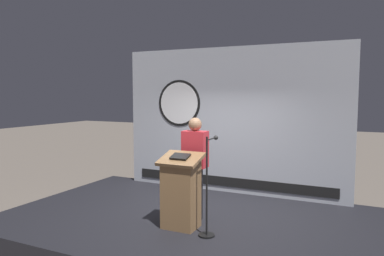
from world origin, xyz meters
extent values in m
plane|color=#6B6056|center=(0.00, 0.00, 0.00)|extent=(40.00, 40.00, 0.00)
cube|color=black|center=(0.00, 0.00, 0.15)|extent=(6.40, 4.00, 0.30)
cube|color=#B2B7C1|center=(0.00, 1.85, 1.82)|extent=(4.84, 0.10, 3.05)
cylinder|color=black|center=(-1.19, 1.80, 2.17)|extent=(1.02, 0.02, 1.02)
cylinder|color=white|center=(-1.19, 1.79, 2.17)|extent=(0.91, 0.02, 0.91)
cube|color=black|center=(0.00, 1.79, 0.52)|extent=(4.36, 0.02, 0.20)
cube|color=olive|center=(0.03, -0.49, 0.83)|extent=(0.52, 0.40, 1.05)
cube|color=olive|center=(0.03, -0.49, 1.38)|extent=(0.64, 0.49, 0.19)
cube|color=black|center=(0.03, -0.51, 1.43)|extent=(0.28, 0.20, 0.08)
cylinder|color=black|center=(0.04, -0.01, 0.73)|extent=(0.26, 0.26, 0.87)
cube|color=red|center=(0.04, -0.01, 1.47)|extent=(0.40, 0.24, 0.60)
sphere|color=#997051|center=(0.04, -0.01, 1.88)|extent=(0.22, 0.22, 0.22)
cylinder|color=black|center=(0.53, -0.64, 0.31)|extent=(0.24, 0.24, 0.02)
cylinder|color=black|center=(0.53, -0.64, 1.03)|extent=(0.03, 0.03, 1.47)
cylinder|color=black|center=(0.53, -0.47, 1.72)|extent=(0.02, 0.34, 0.02)
sphere|color=#262626|center=(0.53, -0.30, 1.72)|extent=(0.07, 0.07, 0.07)
camera|label=1|loc=(2.60, -5.47, 2.38)|focal=34.61mm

